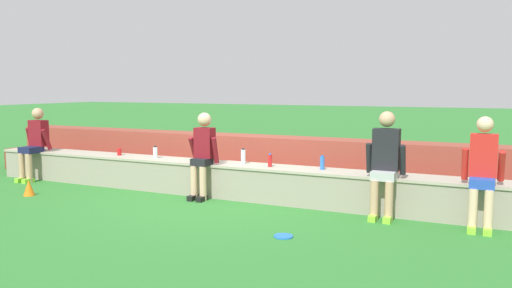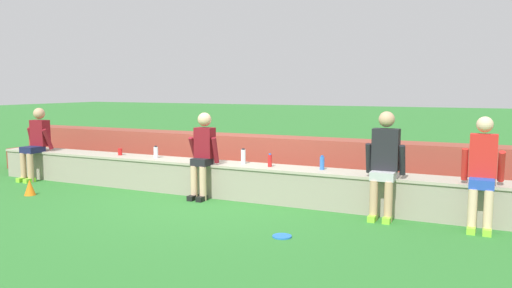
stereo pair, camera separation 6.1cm
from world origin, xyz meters
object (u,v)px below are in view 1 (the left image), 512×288
(person_center, at_px, (385,161))
(water_bottle_near_right, at_px, (155,152))
(person_left_of_center, at_px, (203,152))
(water_bottle_mid_left, at_px, (243,156))
(person_right_of_center, at_px, (483,169))
(plastic_cup_right_end, at_px, (119,152))
(water_bottle_near_left, at_px, (322,163))
(water_bottle_center_gap, at_px, (270,161))
(frisbee, at_px, (283,236))
(person_far_left, at_px, (35,141))
(sports_cone, at_px, (29,188))

(person_center, bearing_deg, water_bottle_near_right, 175.89)
(person_left_of_center, height_order, water_bottle_mid_left, person_left_of_center)
(person_right_of_center, bearing_deg, water_bottle_mid_left, 174.24)
(person_left_of_center, bearing_deg, water_bottle_mid_left, 33.50)
(water_bottle_mid_left, xyz_separation_m, plastic_cup_right_end, (-2.52, -0.05, -0.06))
(person_left_of_center, height_order, water_bottle_near_left, person_left_of_center)
(person_right_of_center, xyz_separation_m, water_bottle_center_gap, (-3.06, 0.26, -0.11))
(person_right_of_center, distance_m, water_bottle_near_left, 2.26)
(water_bottle_near_left, relative_size, plastic_cup_right_end, 1.70)
(person_right_of_center, distance_m, water_bottle_near_right, 5.29)
(water_bottle_mid_left, height_order, plastic_cup_right_end, water_bottle_mid_left)
(frisbee, bearing_deg, plastic_cup_right_end, 156.32)
(person_right_of_center, bearing_deg, person_far_left, 179.87)
(water_bottle_center_gap, bearing_deg, person_left_of_center, -165.99)
(person_right_of_center, bearing_deg, frisbee, -146.61)
(person_center, bearing_deg, sports_cone, -169.45)
(person_far_left, distance_m, water_bottle_near_right, 2.66)
(person_far_left, distance_m, person_center, 6.70)
(person_far_left, xyz_separation_m, person_right_of_center, (7.93, -0.02, 0.01))
(water_bottle_mid_left, bearing_deg, plastic_cup_right_end, -178.86)
(person_left_of_center, relative_size, sports_cone, 5.29)
(person_center, relative_size, water_bottle_near_right, 6.79)
(person_right_of_center, height_order, water_bottle_mid_left, person_right_of_center)
(person_left_of_center, height_order, plastic_cup_right_end, person_left_of_center)
(plastic_cup_right_end, bearing_deg, water_bottle_mid_left, 1.14)
(person_far_left, bearing_deg, person_left_of_center, -0.31)
(person_far_left, bearing_deg, person_right_of_center, -0.13)
(person_center, height_order, sports_cone, person_center)
(person_far_left, relative_size, sports_cone, 5.32)
(person_far_left, bearing_deg, water_bottle_center_gap, 2.90)
(water_bottle_mid_left, relative_size, plastic_cup_right_end, 1.98)
(person_far_left, bearing_deg, person_center, -0.16)
(water_bottle_near_left, xyz_separation_m, water_bottle_center_gap, (-0.83, -0.09, -0.00))
(person_far_left, height_order, person_right_of_center, person_right_of_center)
(person_left_of_center, bearing_deg, plastic_cup_right_end, 170.97)
(water_bottle_near_left, distance_m, plastic_cup_right_end, 3.87)
(person_far_left, xyz_separation_m, sports_cone, (1.04, -1.07, -0.63))
(person_right_of_center, xyz_separation_m, water_bottle_near_right, (-5.28, 0.29, -0.11))
(person_far_left, xyz_separation_m, person_center, (6.70, -0.02, 0.04))
(water_bottle_near_left, bearing_deg, person_right_of_center, -8.95)
(water_bottle_near_right, distance_m, water_bottle_center_gap, 2.22)
(water_bottle_near_right, bearing_deg, person_right_of_center, -3.15)
(person_right_of_center, relative_size, water_bottle_near_right, 6.60)
(person_far_left, relative_size, water_bottle_near_right, 6.44)
(person_far_left, bearing_deg, water_bottle_mid_left, 4.52)
(water_bottle_near_left, bearing_deg, plastic_cup_right_end, -179.41)
(person_far_left, relative_size, water_bottle_center_gap, 6.62)
(person_left_of_center, relative_size, water_bottle_center_gap, 6.59)
(water_bottle_near_left, bearing_deg, frisbee, -87.58)
(person_left_of_center, height_order, water_bottle_near_right, person_left_of_center)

